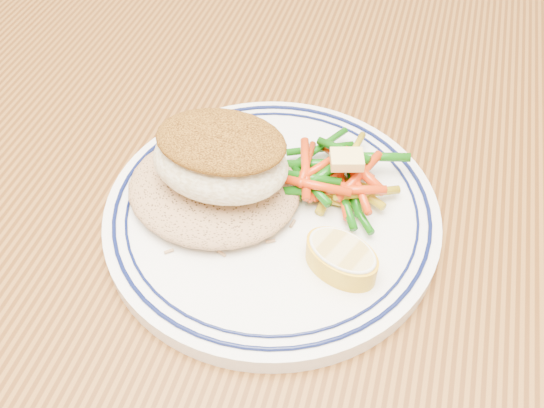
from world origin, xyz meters
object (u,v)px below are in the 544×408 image
(fish_fillet, at_px, (220,157))
(dining_table, at_px, (221,279))
(rice_pilaf, at_px, (214,185))
(vegetable_pile, at_px, (334,177))
(lemon_wedge, at_px, (341,257))
(plate, at_px, (272,213))

(fish_fillet, bearing_deg, dining_table, -173.76)
(rice_pilaf, height_order, vegetable_pile, vegetable_pile)
(dining_table, bearing_deg, vegetable_pile, 20.87)
(rice_pilaf, relative_size, fish_fillet, 1.32)
(rice_pilaf, distance_m, lemon_wedge, 0.11)
(lemon_wedge, bearing_deg, dining_table, 160.85)
(rice_pilaf, bearing_deg, vegetable_pile, 20.70)
(rice_pilaf, height_order, fish_fillet, fish_fillet)
(lemon_wedge, bearing_deg, rice_pilaf, 159.88)
(plate, distance_m, rice_pilaf, 0.05)
(rice_pilaf, relative_size, vegetable_pile, 1.30)
(dining_table, xyz_separation_m, fish_fillet, (0.01, 0.00, 0.16))
(rice_pilaf, xyz_separation_m, lemon_wedge, (0.11, -0.04, -0.00))
(dining_table, height_order, lemon_wedge, lemon_wedge)
(dining_table, distance_m, vegetable_pile, 0.16)
(plate, xyz_separation_m, lemon_wedge, (0.06, -0.04, 0.02))
(plate, bearing_deg, fish_fillet, -179.03)
(vegetable_pile, distance_m, lemon_wedge, 0.08)
(rice_pilaf, height_order, lemon_wedge, rice_pilaf)
(fish_fillet, bearing_deg, lemon_wedge, -21.44)
(fish_fillet, relative_size, lemon_wedge, 1.53)
(plate, bearing_deg, lemon_wedge, -33.03)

